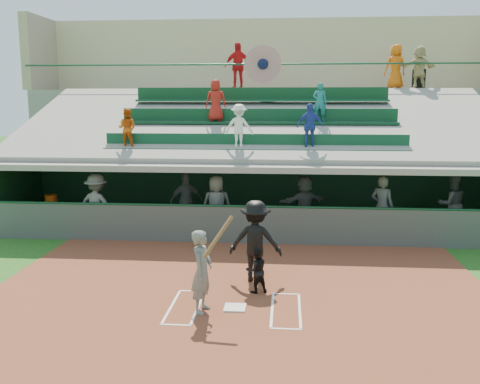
# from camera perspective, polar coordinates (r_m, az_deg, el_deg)

# --- Properties ---
(ground) EXTENTS (100.00, 100.00, 0.00)m
(ground) POSITION_cam_1_polar(r_m,az_deg,el_deg) (11.03, -0.54, -12.40)
(ground) COLOR #1F5016
(ground) RESTS_ON ground
(dirt_slab) EXTENTS (11.00, 9.00, 0.02)m
(dirt_slab) POSITION_cam_1_polar(r_m,az_deg,el_deg) (11.49, -0.30, -11.42)
(dirt_slab) COLOR brown
(dirt_slab) RESTS_ON ground
(home_plate) EXTENTS (0.43, 0.43, 0.03)m
(home_plate) POSITION_cam_1_polar(r_m,az_deg,el_deg) (11.02, -0.54, -12.23)
(home_plate) COLOR silver
(home_plate) RESTS_ON dirt_slab
(batters_box_chalk) EXTENTS (2.65, 1.85, 0.01)m
(batters_box_chalk) POSITION_cam_1_polar(r_m,az_deg,el_deg) (11.02, -0.54, -12.29)
(batters_box_chalk) COLOR white
(batters_box_chalk) RESTS_ON dirt_slab
(dugout_floor) EXTENTS (16.00, 3.50, 0.04)m
(dugout_floor) POSITION_cam_1_polar(r_m,az_deg,el_deg) (17.45, 1.58, -3.97)
(dugout_floor) COLOR gray
(dugout_floor) RESTS_ON ground
(concourse_slab) EXTENTS (20.00, 3.00, 4.60)m
(concourse_slab) POSITION_cam_1_polar(r_m,az_deg,el_deg) (23.76, 2.57, 5.26)
(concourse_slab) COLOR gray
(concourse_slab) RESTS_ON ground
(grandstand) EXTENTS (20.40, 10.40, 7.80)m
(grandstand) POSITION_cam_1_polar(r_m,az_deg,el_deg) (20.79, 2.21, 4.52)
(grandstand) COLOR #474B47
(grandstand) RESTS_ON ground
(batter_at_plate) EXTENTS (0.88, 0.75, 1.95)m
(batter_at_plate) POSITION_cam_1_polar(r_m,az_deg,el_deg) (10.62, -4.05, -8.38)
(batter_at_plate) COLOR #595C56
(batter_at_plate) RESTS_ON dirt_slab
(catcher) EXTENTS (0.58, 0.52, 0.99)m
(catcher) POSITION_cam_1_polar(r_m,az_deg,el_deg) (11.73, 1.77, -8.36)
(catcher) COLOR black
(catcher) RESTS_ON dirt_slab
(home_umpire) EXTENTS (1.26, 0.77, 1.89)m
(home_umpire) POSITION_cam_1_polar(r_m,az_deg,el_deg) (12.34, 1.65, -5.25)
(home_umpire) COLOR black
(home_umpire) RESTS_ON dirt_slab
(dugout_bench) EXTENTS (14.16, 0.63, 0.42)m
(dugout_bench) POSITION_cam_1_polar(r_m,az_deg,el_deg) (18.53, 1.89, -2.42)
(dugout_bench) COLOR olive
(dugout_bench) RESTS_ON dugout_floor
(white_table) EXTENTS (0.89, 0.77, 0.66)m
(white_table) POSITION_cam_1_polar(r_m,az_deg,el_deg) (18.80, -19.55, -2.43)
(white_table) COLOR silver
(white_table) RESTS_ON dugout_floor
(water_cooler) EXTENTS (0.38, 0.38, 0.38)m
(water_cooler) POSITION_cam_1_polar(r_m,az_deg,el_deg) (18.69, -19.51, -0.86)
(water_cooler) COLOR #D4490C
(water_cooler) RESTS_ON white_table
(dugout_player_a) EXTENTS (1.34, 0.91, 1.92)m
(dugout_player_a) POSITION_cam_1_polar(r_m,az_deg,el_deg) (16.88, -15.03, -1.37)
(dugout_player_a) COLOR #51544F
(dugout_player_a) RESTS_ON dugout_floor
(dugout_player_b) EXTENTS (1.14, 0.76, 1.80)m
(dugout_player_b) POSITION_cam_1_polar(r_m,az_deg,el_deg) (17.42, -5.73, -0.94)
(dugout_player_b) COLOR #575A55
(dugout_player_b) RESTS_ON dugout_floor
(dugout_player_c) EXTENTS (0.98, 0.70, 1.86)m
(dugout_player_c) POSITION_cam_1_polar(r_m,az_deg,el_deg) (16.45, -2.51, -1.43)
(dugout_player_c) COLOR #575954
(dugout_player_c) RESTS_ON dugout_floor
(dugout_player_d) EXTENTS (1.70, 1.21, 1.77)m
(dugout_player_d) POSITION_cam_1_polar(r_m,az_deg,el_deg) (17.12, 6.86, -1.20)
(dugout_player_d) COLOR #5C5F5A
(dugout_player_d) RESTS_ON dugout_floor
(dugout_player_e) EXTENTS (0.82, 0.71, 1.89)m
(dugout_player_e) POSITION_cam_1_polar(r_m,az_deg,el_deg) (16.67, 14.91, -1.55)
(dugout_player_e) COLOR #525550
(dugout_player_e) RESTS_ON dugout_floor
(dugout_player_f) EXTENTS (0.95, 0.78, 1.83)m
(dugout_player_f) POSITION_cam_1_polar(r_m,az_deg,el_deg) (17.96, 21.65, -1.21)
(dugout_player_f) COLOR #52544F
(dugout_player_f) RESTS_ON dugout_floor
(trash_bin) EXTENTS (0.54, 0.54, 0.81)m
(trash_bin) POSITION_cam_1_polar(r_m,az_deg,el_deg) (23.49, 18.53, 11.33)
(trash_bin) COLOR black
(trash_bin) RESTS_ON concourse_slab
(concourse_staff_a) EXTENTS (1.23, 0.77, 1.94)m
(concourse_staff_a) POSITION_cam_1_polar(r_m,az_deg,el_deg) (22.97, -0.18, 13.29)
(concourse_staff_a) COLOR red
(concourse_staff_a) RESTS_ON concourse_slab
(concourse_staff_b) EXTENTS (0.99, 0.75, 1.81)m
(concourse_staff_b) POSITION_cam_1_polar(r_m,az_deg,el_deg) (23.31, 16.26, 12.69)
(concourse_staff_b) COLOR #E05F0D
(concourse_staff_b) RESTS_ON concourse_slab
(concourse_staff_c) EXTENTS (1.65, 0.96, 1.70)m
(concourse_staff_c) POSITION_cam_1_polar(r_m,az_deg,el_deg) (23.02, 18.56, 12.48)
(concourse_staff_c) COLOR tan
(concourse_staff_c) RESTS_ON concourse_slab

